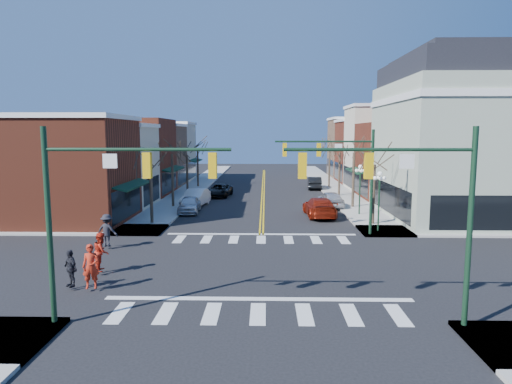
# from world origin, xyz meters

# --- Properties ---
(ground) EXTENTS (160.00, 160.00, 0.00)m
(ground) POSITION_xyz_m (0.00, 0.00, 0.00)
(ground) COLOR black
(ground) RESTS_ON ground
(sidewalk_left) EXTENTS (3.50, 70.00, 0.15)m
(sidewalk_left) POSITION_xyz_m (-8.75, 20.00, 0.07)
(sidewalk_left) COLOR #9E9B93
(sidewalk_left) RESTS_ON ground
(sidewalk_right) EXTENTS (3.50, 70.00, 0.15)m
(sidewalk_right) POSITION_xyz_m (8.75, 20.00, 0.07)
(sidewalk_right) COLOR #9E9B93
(sidewalk_right) RESTS_ON ground
(bldg_left_brick_a) EXTENTS (10.00, 8.50, 8.00)m
(bldg_left_brick_a) POSITION_xyz_m (-15.50, 11.75, 4.00)
(bldg_left_brick_a) COLOR maroon
(bldg_left_brick_a) RESTS_ON ground
(bldg_left_stucco_a) EXTENTS (10.00, 7.00, 7.50)m
(bldg_left_stucco_a) POSITION_xyz_m (-15.50, 19.50, 3.75)
(bldg_left_stucco_a) COLOR beige
(bldg_left_stucco_a) RESTS_ON ground
(bldg_left_brick_b) EXTENTS (10.00, 9.00, 8.50)m
(bldg_left_brick_b) POSITION_xyz_m (-15.50, 27.50, 4.25)
(bldg_left_brick_b) COLOR maroon
(bldg_left_brick_b) RESTS_ON ground
(bldg_left_tan) EXTENTS (10.00, 7.50, 7.80)m
(bldg_left_tan) POSITION_xyz_m (-15.50, 35.75, 3.90)
(bldg_left_tan) COLOR #856449
(bldg_left_tan) RESTS_ON ground
(bldg_left_stucco_b) EXTENTS (10.00, 8.00, 8.20)m
(bldg_left_stucco_b) POSITION_xyz_m (-15.50, 43.50, 4.10)
(bldg_left_stucco_b) COLOR beige
(bldg_left_stucco_b) RESTS_ON ground
(bldg_right_brick_a) EXTENTS (10.00, 8.50, 8.00)m
(bldg_right_brick_a) POSITION_xyz_m (15.50, 25.75, 4.00)
(bldg_right_brick_a) COLOR maroon
(bldg_right_brick_a) RESTS_ON ground
(bldg_right_stucco) EXTENTS (10.00, 7.00, 10.00)m
(bldg_right_stucco) POSITION_xyz_m (15.50, 33.50, 5.00)
(bldg_right_stucco) COLOR beige
(bldg_right_stucco) RESTS_ON ground
(bldg_right_brick_b) EXTENTS (10.00, 8.00, 8.50)m
(bldg_right_brick_b) POSITION_xyz_m (15.50, 41.00, 4.25)
(bldg_right_brick_b) COLOR maroon
(bldg_right_brick_b) RESTS_ON ground
(bldg_right_tan) EXTENTS (10.00, 8.00, 9.00)m
(bldg_right_tan) POSITION_xyz_m (15.50, 49.00, 4.50)
(bldg_right_tan) COLOR #856449
(bldg_right_tan) RESTS_ON ground
(victorian_corner) EXTENTS (12.25, 14.25, 13.30)m
(victorian_corner) POSITION_xyz_m (16.50, 14.50, 6.66)
(victorian_corner) COLOR #9EAA93
(victorian_corner) RESTS_ON ground
(traffic_mast_near_left) EXTENTS (6.60, 0.28, 7.20)m
(traffic_mast_near_left) POSITION_xyz_m (-5.55, -7.40, 4.71)
(traffic_mast_near_left) COLOR #14331E
(traffic_mast_near_left) RESTS_ON ground
(traffic_mast_near_right) EXTENTS (6.60, 0.28, 7.20)m
(traffic_mast_near_right) POSITION_xyz_m (5.55, -7.40, 4.71)
(traffic_mast_near_right) COLOR #14331E
(traffic_mast_near_right) RESTS_ON ground
(traffic_mast_far_right) EXTENTS (6.60, 0.28, 7.20)m
(traffic_mast_far_right) POSITION_xyz_m (5.55, 7.40, 4.71)
(traffic_mast_far_right) COLOR #14331E
(traffic_mast_far_right) RESTS_ON ground
(lamppost_corner) EXTENTS (0.36, 0.36, 4.33)m
(lamppost_corner) POSITION_xyz_m (8.20, 8.50, 2.96)
(lamppost_corner) COLOR #14331E
(lamppost_corner) RESTS_ON ground
(lamppost_midblock) EXTENTS (0.36, 0.36, 4.33)m
(lamppost_midblock) POSITION_xyz_m (8.20, 15.00, 2.96)
(lamppost_midblock) COLOR #14331E
(lamppost_midblock) RESTS_ON ground
(tree_left_a) EXTENTS (0.24, 0.24, 4.76)m
(tree_left_a) POSITION_xyz_m (-8.40, 11.00, 2.38)
(tree_left_a) COLOR #382B21
(tree_left_a) RESTS_ON ground
(tree_left_b) EXTENTS (0.24, 0.24, 5.04)m
(tree_left_b) POSITION_xyz_m (-8.40, 19.00, 2.52)
(tree_left_b) COLOR #382B21
(tree_left_b) RESTS_ON ground
(tree_left_c) EXTENTS (0.24, 0.24, 4.55)m
(tree_left_c) POSITION_xyz_m (-8.40, 27.00, 2.27)
(tree_left_c) COLOR #382B21
(tree_left_c) RESTS_ON ground
(tree_left_d) EXTENTS (0.24, 0.24, 4.90)m
(tree_left_d) POSITION_xyz_m (-8.40, 35.00, 2.45)
(tree_left_d) COLOR #382B21
(tree_left_d) RESTS_ON ground
(tree_right_a) EXTENTS (0.24, 0.24, 4.62)m
(tree_right_a) POSITION_xyz_m (8.40, 11.00, 2.31)
(tree_right_a) COLOR #382B21
(tree_right_a) RESTS_ON ground
(tree_right_b) EXTENTS (0.24, 0.24, 5.18)m
(tree_right_b) POSITION_xyz_m (8.40, 19.00, 2.59)
(tree_right_b) COLOR #382B21
(tree_right_b) RESTS_ON ground
(tree_right_c) EXTENTS (0.24, 0.24, 4.83)m
(tree_right_c) POSITION_xyz_m (8.40, 27.00, 2.42)
(tree_right_c) COLOR #382B21
(tree_right_c) RESTS_ON ground
(tree_right_d) EXTENTS (0.24, 0.24, 4.97)m
(tree_right_d) POSITION_xyz_m (8.40, 35.00, 2.48)
(tree_right_d) COLOR #382B21
(tree_right_d) RESTS_ON ground
(car_left_near) EXTENTS (1.87, 4.33, 1.46)m
(car_left_near) POSITION_xyz_m (-6.40, 16.21, 0.73)
(car_left_near) COLOR silver
(car_left_near) RESTS_ON ground
(car_left_mid) EXTENTS (2.38, 5.14, 1.63)m
(car_left_mid) POSITION_xyz_m (-6.40, 19.88, 0.82)
(car_left_mid) COLOR white
(car_left_mid) RESTS_ON ground
(car_left_far) EXTENTS (2.86, 5.18, 1.37)m
(car_left_far) POSITION_xyz_m (-4.80, 26.51, 0.69)
(car_left_far) COLOR black
(car_left_far) RESTS_ON ground
(car_right_near) EXTENTS (2.57, 5.70, 1.62)m
(car_right_near) POSITION_xyz_m (4.80, 14.60, 0.81)
(car_right_near) COLOR maroon
(car_right_near) RESTS_ON ground
(car_right_mid) EXTENTS (2.27, 4.71, 1.55)m
(car_right_mid) POSITION_xyz_m (6.40, 19.39, 0.78)
(car_right_mid) COLOR silver
(car_right_mid) RESTS_ON ground
(car_right_far) EXTENTS (1.91, 4.75, 1.53)m
(car_right_far) POSITION_xyz_m (6.40, 33.57, 0.77)
(car_right_far) COLOR black
(car_right_far) RESTS_ON ground
(pedestrian_red_a) EXTENTS (0.80, 0.60, 1.98)m
(pedestrian_red_a) POSITION_xyz_m (-7.39, -3.82, 1.14)
(pedestrian_red_a) COLOR #AD2312
(pedestrian_red_a) RESTS_ON sidewalk_left
(pedestrian_red_b) EXTENTS (0.90, 1.06, 1.94)m
(pedestrian_red_b) POSITION_xyz_m (-7.86, -1.23, 1.12)
(pedestrian_red_b) COLOR red
(pedestrian_red_b) RESTS_ON sidewalk_left
(pedestrian_dark_a) EXTENTS (1.02, 0.95, 1.68)m
(pedestrian_dark_a) POSITION_xyz_m (-8.40, -3.62, 0.99)
(pedestrian_dark_a) COLOR black
(pedestrian_dark_a) RESTS_ON sidewalk_left
(pedestrian_dark_b) EXTENTS (1.39, 0.95, 1.98)m
(pedestrian_dark_b) POSITION_xyz_m (-9.26, 3.61, 1.14)
(pedestrian_dark_b) COLOR black
(pedestrian_dark_b) RESTS_ON sidewalk_left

